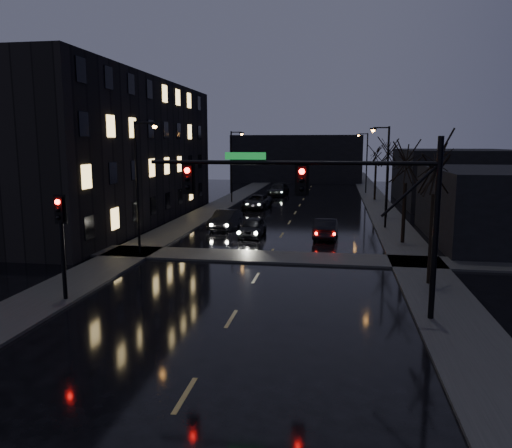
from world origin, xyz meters
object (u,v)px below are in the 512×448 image
at_px(oncoming_car_d, 278,190).
at_px(lead_car, 326,228).
at_px(oncoming_car_b, 225,220).
at_px(oncoming_car_a, 253,227).
at_px(oncoming_car_c, 257,202).

xyz_separation_m(oncoming_car_d, lead_car, (6.73, -28.21, -0.05)).
relative_size(oncoming_car_b, lead_car, 1.03).
height_order(oncoming_car_a, oncoming_car_b, oncoming_car_b).
height_order(oncoming_car_b, oncoming_car_d, oncoming_car_d).
distance_m(oncoming_car_a, oncoming_car_b, 3.92).
relative_size(oncoming_car_b, oncoming_car_c, 0.88).
height_order(oncoming_car_c, lead_car, lead_car).
xyz_separation_m(oncoming_car_a, oncoming_car_b, (-2.67, 2.87, 0.05)).
bearing_deg(oncoming_car_c, oncoming_car_d, 92.39).
distance_m(oncoming_car_d, lead_car, 29.00).
bearing_deg(oncoming_car_b, oncoming_car_c, 93.81).
bearing_deg(oncoming_car_d, oncoming_car_c, -87.84).
bearing_deg(oncoming_car_b, lead_car, -12.18).
distance_m(oncoming_car_b, lead_car, 8.38).
bearing_deg(oncoming_car_c, lead_car, -58.16).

